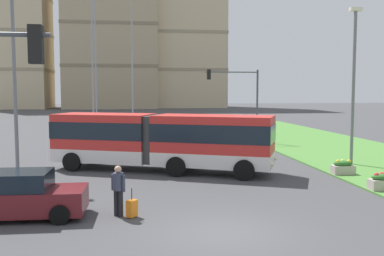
{
  "coord_description": "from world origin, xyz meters",
  "views": [
    {
      "loc": [
        -2.67,
        -12.57,
        4.27
      ],
      "look_at": [
        0.56,
        11.3,
        2.2
      ],
      "focal_mm": 40.96,
      "sensor_mm": 36.0,
      "label": 1
    }
  ],
  "objects_px": {
    "streetlight_left": "(14,65)",
    "pedestrian_crossing": "(118,187)",
    "car_white_van": "(90,135)",
    "traffic_light_far_right": "(240,92)",
    "articulated_bus": "(161,140)",
    "rolling_suitcase": "(132,208)",
    "flower_planter_1": "(382,182)",
    "streetlight_median": "(354,80)",
    "apartment_tower_west": "(15,16)",
    "apartment_tower_centre": "(183,18)",
    "flower_planter_2": "(343,167)",
    "apartment_tower_westcentre": "(111,29)",
    "car_maroon_sedan": "(17,196)"
  },
  "relations": [
    {
      "from": "articulated_bus",
      "to": "apartment_tower_centre",
      "type": "height_order",
      "value": "apartment_tower_centre"
    },
    {
      "from": "flower_planter_1",
      "to": "streetlight_median",
      "type": "relative_size",
      "value": 0.12
    },
    {
      "from": "streetlight_left",
      "to": "apartment_tower_centre",
      "type": "distance_m",
      "value": 92.18
    },
    {
      "from": "car_white_van",
      "to": "flower_planter_2",
      "type": "height_order",
      "value": "car_white_van"
    },
    {
      "from": "traffic_light_far_right",
      "to": "apartment_tower_west",
      "type": "bearing_deg",
      "value": 115.62
    },
    {
      "from": "car_maroon_sedan",
      "to": "apartment_tower_west",
      "type": "xyz_separation_m",
      "value": [
        -23.46,
        94.44,
        20.95
      ]
    },
    {
      "from": "traffic_light_far_right",
      "to": "streetlight_left",
      "type": "xyz_separation_m",
      "value": [
        -14.41,
        -11.66,
        1.41
      ]
    },
    {
      "from": "flower_planter_1",
      "to": "streetlight_left",
      "type": "bearing_deg",
      "value": 160.01
    },
    {
      "from": "rolling_suitcase",
      "to": "apartment_tower_centre",
      "type": "height_order",
      "value": "apartment_tower_centre"
    },
    {
      "from": "traffic_light_far_right",
      "to": "streetlight_median",
      "type": "relative_size",
      "value": 0.67
    },
    {
      "from": "flower_planter_2",
      "to": "streetlight_left",
      "type": "xyz_separation_m",
      "value": [
        -16.26,
        2.41,
        5.11
      ]
    },
    {
      "from": "flower_planter_1",
      "to": "apartment_tower_west",
      "type": "xyz_separation_m",
      "value": [
        -37.76,
        92.46,
        21.28
      ]
    },
    {
      "from": "car_white_van",
      "to": "rolling_suitcase",
      "type": "bearing_deg",
      "value": -80.93
    },
    {
      "from": "articulated_bus",
      "to": "apartment_tower_west",
      "type": "height_order",
      "value": "apartment_tower_west"
    },
    {
      "from": "articulated_bus",
      "to": "apartment_tower_westcentre",
      "type": "height_order",
      "value": "apartment_tower_westcentre"
    },
    {
      "from": "rolling_suitcase",
      "to": "pedestrian_crossing",
      "type": "bearing_deg",
      "value": 156.04
    },
    {
      "from": "car_white_van",
      "to": "streetlight_median",
      "type": "relative_size",
      "value": 0.5
    },
    {
      "from": "pedestrian_crossing",
      "to": "rolling_suitcase",
      "type": "height_order",
      "value": "pedestrian_crossing"
    },
    {
      "from": "pedestrian_crossing",
      "to": "apartment_tower_westcentre",
      "type": "xyz_separation_m",
      "value": [
        -4.57,
        95.53,
        18.21
      ]
    },
    {
      "from": "pedestrian_crossing",
      "to": "flower_planter_2",
      "type": "bearing_deg",
      "value": 27.59
    },
    {
      "from": "car_maroon_sedan",
      "to": "car_white_van",
      "type": "xyz_separation_m",
      "value": [
        0.5,
        20.21,
        0.0
      ]
    },
    {
      "from": "apartment_tower_westcentre",
      "to": "apartment_tower_centre",
      "type": "relative_size",
      "value": 0.86
    },
    {
      "from": "articulated_bus",
      "to": "traffic_light_far_right",
      "type": "xyz_separation_m",
      "value": [
        7.13,
        11.59,
        2.47
      ]
    },
    {
      "from": "flower_planter_1",
      "to": "traffic_light_far_right",
      "type": "height_order",
      "value": "traffic_light_far_right"
    },
    {
      "from": "flower_planter_1",
      "to": "pedestrian_crossing",
      "type": "bearing_deg",
      "value": -168.56
    },
    {
      "from": "apartment_tower_westcentre",
      "to": "flower_planter_2",
      "type": "bearing_deg",
      "value": -80.19
    },
    {
      "from": "pedestrian_crossing",
      "to": "rolling_suitcase",
      "type": "bearing_deg",
      "value": -23.96
    },
    {
      "from": "rolling_suitcase",
      "to": "apartment_tower_west",
      "type": "bearing_deg",
      "value": 106.03
    },
    {
      "from": "car_white_van",
      "to": "flower_planter_2",
      "type": "relative_size",
      "value": 4.04
    },
    {
      "from": "car_white_van",
      "to": "apartment_tower_centre",
      "type": "relative_size",
      "value": 0.1
    },
    {
      "from": "streetlight_left",
      "to": "rolling_suitcase",
      "type": "bearing_deg",
      "value": -55.36
    },
    {
      "from": "car_white_van",
      "to": "apartment_tower_centre",
      "type": "xyz_separation_m",
      "value": [
        16.21,
        76.35,
        21.68
      ]
    },
    {
      "from": "articulated_bus",
      "to": "streetlight_median",
      "type": "distance_m",
      "value": 11.35
    },
    {
      "from": "streetlight_left",
      "to": "streetlight_median",
      "type": "relative_size",
      "value": 1.15
    },
    {
      "from": "flower_planter_2",
      "to": "apartment_tower_west",
      "type": "xyz_separation_m",
      "value": [
        -37.76,
        88.96,
        21.28
      ]
    },
    {
      "from": "flower_planter_2",
      "to": "streetlight_median",
      "type": "relative_size",
      "value": 0.12
    },
    {
      "from": "traffic_light_far_right",
      "to": "streetlight_median",
      "type": "bearing_deg",
      "value": -71.58
    },
    {
      "from": "pedestrian_crossing",
      "to": "apartment_tower_centre",
      "type": "xyz_separation_m",
      "value": [
        13.36,
        96.8,
        21.43
      ]
    },
    {
      "from": "pedestrian_crossing",
      "to": "streetlight_left",
      "type": "relative_size",
      "value": 0.17
    },
    {
      "from": "streetlight_median",
      "to": "apartment_tower_centre",
      "type": "height_order",
      "value": "apartment_tower_centre"
    },
    {
      "from": "articulated_bus",
      "to": "car_maroon_sedan",
      "type": "height_order",
      "value": "articulated_bus"
    },
    {
      "from": "car_white_van",
      "to": "traffic_light_far_right",
      "type": "bearing_deg",
      "value": -3.13
    },
    {
      "from": "car_white_van",
      "to": "apartment_tower_centre",
      "type": "bearing_deg",
      "value": 78.02
    },
    {
      "from": "flower_planter_2",
      "to": "apartment_tower_westcentre",
      "type": "distance_m",
      "value": 93.05
    },
    {
      "from": "pedestrian_crossing",
      "to": "apartment_tower_west",
      "type": "height_order",
      "value": "apartment_tower_west"
    },
    {
      "from": "car_maroon_sedan",
      "to": "traffic_light_far_right",
      "type": "xyz_separation_m",
      "value": [
        12.45,
        19.56,
        3.37
      ]
    },
    {
      "from": "apartment_tower_west",
      "to": "apartment_tower_centre",
      "type": "relative_size",
      "value": 0.97
    },
    {
      "from": "streetlight_left",
      "to": "pedestrian_crossing",
      "type": "bearing_deg",
      "value": -56.87
    },
    {
      "from": "articulated_bus",
      "to": "streetlight_left",
      "type": "xyz_separation_m",
      "value": [
        -7.28,
        -0.07,
        3.88
      ]
    },
    {
      "from": "flower_planter_1",
      "to": "apartment_tower_centre",
      "type": "xyz_separation_m",
      "value": [
        2.41,
        94.59,
        22.01
      ]
    }
  ]
}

